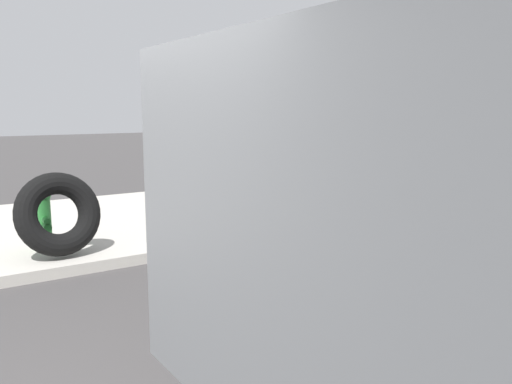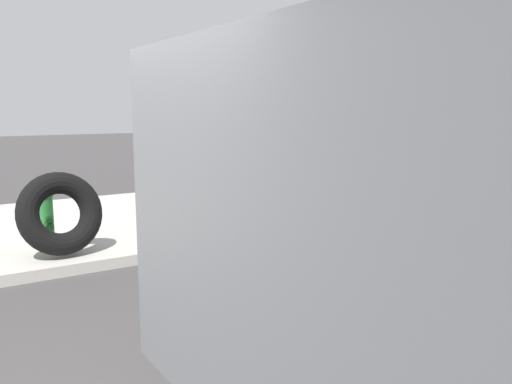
% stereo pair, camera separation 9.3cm
% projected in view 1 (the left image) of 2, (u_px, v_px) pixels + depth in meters
% --- Properties ---
extents(fire_hydrant, '(0.24, 0.54, 0.88)m').
position_uv_depth(fire_hydrant, '(43.00, 216.00, 7.19)').
color(fire_hydrant, '#2D8438').
rests_on(fire_hydrant, sidewalk_curb).
extents(loose_tire, '(1.16, 0.66, 1.16)m').
position_uv_depth(loose_tire, '(58.00, 214.00, 6.79)').
color(loose_tire, black).
rests_on(loose_tire, sidewalk_curb).
extents(stop_sign, '(0.76, 0.08, 2.34)m').
position_uv_depth(stop_sign, '(209.00, 129.00, 8.13)').
color(stop_sign, gray).
rests_on(stop_sign, sidewalk_curb).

